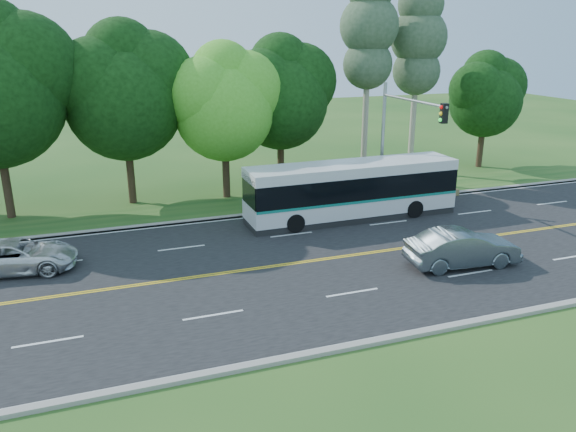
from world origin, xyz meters
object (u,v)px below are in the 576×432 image
object	(u,v)px
sedan	(463,248)
transit_bus	(352,191)
traffic_signal	(400,129)
suv	(16,256)

from	to	relation	value
sedan	transit_bus	bearing A→B (deg)	17.80
traffic_signal	sedan	xyz separation A→B (m)	(-1.35, -8.03, -3.85)
traffic_signal	suv	world-z (taller)	traffic_signal
traffic_signal	transit_bus	distance (m)	4.37
transit_bus	sedan	xyz separation A→B (m)	(1.65, -7.60, -0.70)
suv	sedan	bearing A→B (deg)	-99.98
transit_bus	traffic_signal	bearing A→B (deg)	7.40
traffic_signal	sedan	world-z (taller)	traffic_signal
traffic_signal	suv	distance (m)	19.99
transit_bus	suv	xyz separation A→B (m)	(-16.46, -1.85, -0.82)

